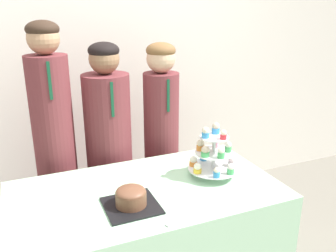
{
  "coord_description": "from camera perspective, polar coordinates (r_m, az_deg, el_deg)",
  "views": [
    {
      "loc": [
        -0.56,
        -1.21,
        1.66
      ],
      "look_at": [
        0.14,
        0.43,
        1.05
      ],
      "focal_mm": 38.0,
      "sensor_mm": 36.0,
      "label": 1
    }
  ],
  "objects": [
    {
      "name": "wall_back",
      "position": [
        2.85,
        -11.9,
        12.14
      ],
      "size": [
        9.0,
        0.06,
        2.7
      ],
      "color": "silver",
      "rests_on": "ground_plane"
    },
    {
      "name": "table",
      "position": [
        2.14,
        -3.28,
        -18.64
      ],
      "size": [
        1.44,
        0.78,
        0.73
      ],
      "color": "#A8DBB2",
      "rests_on": "ground_plane"
    },
    {
      "name": "round_cake",
      "position": [
        1.77,
        -5.95,
        -11.38
      ],
      "size": [
        0.26,
        0.26,
        0.11
      ],
      "color": "black",
      "rests_on": "table"
    },
    {
      "name": "cake_knife",
      "position": [
        1.7,
        1.94,
        -14.63
      ],
      "size": [
        0.25,
        0.11,
        0.01
      ],
      "rotation": [
        0.0,
        0.0,
        0.37
      ],
      "color": "silver",
      "rests_on": "table"
    },
    {
      "name": "cupcake_stand",
      "position": [
        2.04,
        7.21,
        -4.51
      ],
      "size": [
        0.29,
        0.29,
        0.3
      ],
      "color": "silver",
      "rests_on": "table"
    },
    {
      "name": "student_0",
      "position": [
        2.4,
        -17.58,
        -3.74
      ],
      "size": [
        0.26,
        0.26,
        1.58
      ],
      "color": "brown",
      "rests_on": "ground_plane"
    },
    {
      "name": "student_1",
      "position": [
        2.48,
        -9.35,
        -4.58
      ],
      "size": [
        0.31,
        0.32,
        1.45
      ],
      "color": "brown",
      "rests_on": "ground_plane"
    },
    {
      "name": "student_2",
      "position": [
        2.58,
        -1.06,
        -2.81
      ],
      "size": [
        0.25,
        0.25,
        1.43
      ],
      "color": "brown",
      "rests_on": "ground_plane"
    }
  ]
}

